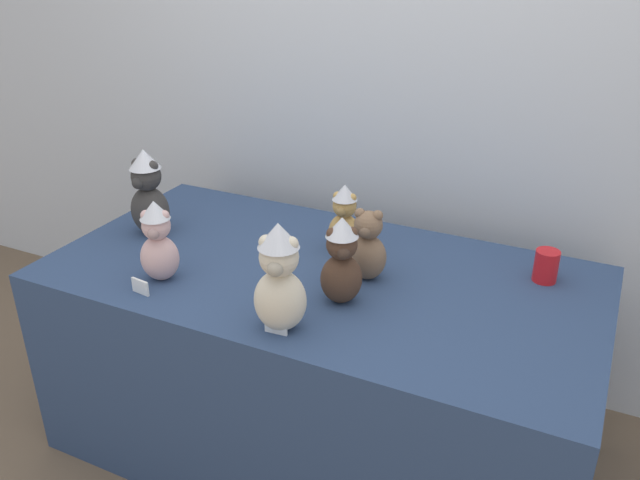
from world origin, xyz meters
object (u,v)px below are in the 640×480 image
teddy_bear_cream (280,279)px  teddy_bear_cocoa (342,262)px  teddy_bear_charcoal (148,193)px  teddy_bear_blush (158,242)px  teddy_bear_mocha (368,247)px  party_cup_red (546,266)px  teddy_bear_honey (344,219)px  display_table (320,362)px

teddy_bear_cream → teddy_bear_cocoa: (0.10, 0.22, -0.02)m
teddy_bear_charcoal → teddy_bear_blush: bearing=-48.1°
teddy_bear_mocha → teddy_bear_blush: bearing=-162.0°
teddy_bear_blush → teddy_bear_cocoa: (0.60, 0.13, 0.00)m
teddy_bear_blush → party_cup_red: teddy_bear_blush is taller
teddy_bear_honey → party_cup_red: teddy_bear_honey is taller
party_cup_red → teddy_bear_charcoal: bearing=-169.3°
teddy_bear_mocha → teddy_bear_cocoa: bearing=-103.3°
teddy_bear_blush → teddy_bear_cocoa: bearing=-13.0°
display_table → teddy_bear_cocoa: (0.15, -0.15, 0.52)m
teddy_bear_cream → teddy_bear_mocha: 0.41m
teddy_bear_blush → party_cup_red: size_ratio=2.58×
teddy_bear_blush → teddy_bear_charcoal: (-0.26, 0.28, 0.03)m
teddy_bear_blush → teddy_bear_charcoal: size_ratio=0.84×
display_table → teddy_bear_blush: bearing=-148.6°
teddy_bear_honey → party_cup_red: 0.71m
display_table → party_cup_red: party_cup_red is taller
display_table → teddy_bear_honey: 0.54m
teddy_bear_cocoa → teddy_bear_mocha: bearing=54.0°
teddy_bear_mocha → party_cup_red: 0.60m
display_table → teddy_bear_mocha: (0.16, 0.03, 0.50)m
teddy_bear_cocoa → party_cup_red: bearing=5.9°
teddy_bear_cream → teddy_bear_charcoal: bearing=137.5°
teddy_bear_blush → teddy_bear_cream: (0.51, -0.09, 0.03)m
display_table → teddy_bear_charcoal: 0.90m
party_cup_red → teddy_bear_cream: bearing=-135.7°
teddy_bear_honey → teddy_bear_blush: bearing=-141.3°
teddy_bear_charcoal → party_cup_red: (1.43, 0.27, -0.11)m
display_table → teddy_bear_cocoa: teddy_bear_cocoa is taller
teddy_bear_honey → teddy_bear_cocoa: size_ratio=0.89×
teddy_bear_charcoal → teddy_bear_mocha: 0.88m
teddy_bear_honey → teddy_bear_cocoa: bearing=-73.5°
teddy_bear_honey → teddy_bear_charcoal: size_ratio=0.76×
teddy_bear_mocha → party_cup_red: bearing=15.8°
display_table → teddy_bear_honey: teddy_bear_honey is taller
teddy_bear_blush → teddy_bear_honey: (0.47, 0.46, -0.01)m
teddy_bear_mocha → teddy_bear_cream: bearing=-114.1°
display_table → teddy_bear_blush: size_ratio=6.66×
teddy_bear_blush → teddy_bear_cocoa: size_ratio=0.98×
teddy_bear_charcoal → party_cup_red: 1.46m
teddy_bear_blush → teddy_bear_charcoal: teddy_bear_charcoal is taller
teddy_bear_charcoal → teddy_bear_honey: bearing=12.5°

